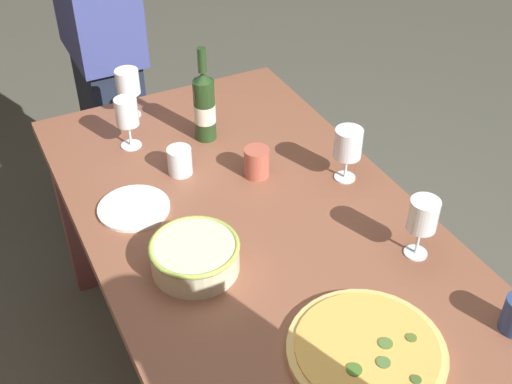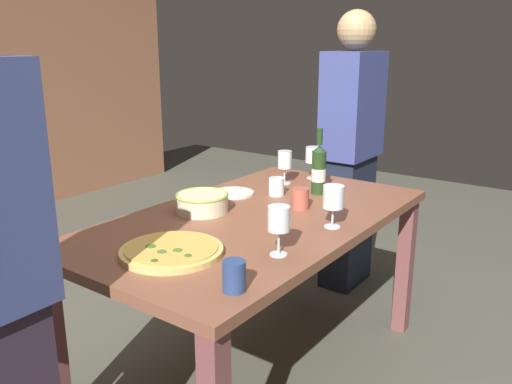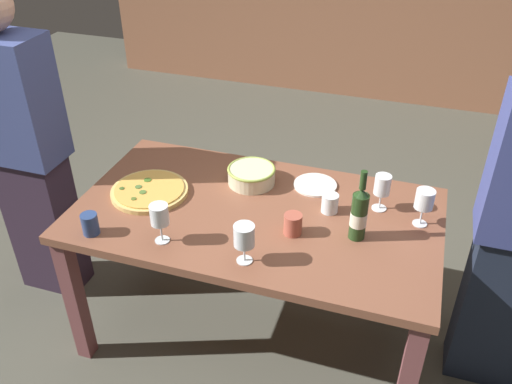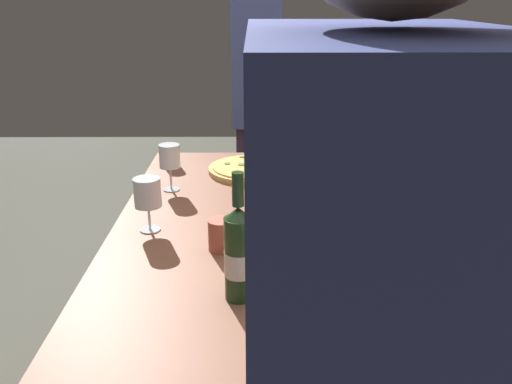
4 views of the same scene
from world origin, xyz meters
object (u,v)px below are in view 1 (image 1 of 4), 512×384
at_px(side_plate, 134,208).
at_px(person_host, 103,47).
at_px(serving_bowl, 195,255).
at_px(wine_glass_far_left, 127,113).
at_px(cup_ceramic, 257,162).
at_px(wine_bottle, 204,106).
at_px(wine_glass_far_right, 423,218).
at_px(cup_spare, 180,161).
at_px(pizza, 366,350).
at_px(wine_glass_near_pizza, 348,144).
at_px(dining_table, 256,246).
at_px(wine_glass_by_bottle, 128,84).

distance_m(side_plate, person_host, 0.91).
relative_size(serving_bowl, wine_glass_far_left, 1.34).
bearing_deg(cup_ceramic, wine_bottle, 12.23).
xyz_separation_m(serving_bowl, wine_glass_far_right, (-0.21, -0.53, 0.08)).
height_order(serving_bowl, wine_glass_far_right, wine_glass_far_right).
bearing_deg(cup_spare, wine_glass_far_right, -145.63).
xyz_separation_m(pizza, side_plate, (0.71, 0.30, -0.01)).
bearing_deg(wine_glass_near_pizza, side_plate, 76.96).
height_order(cup_ceramic, side_plate, cup_ceramic).
height_order(wine_bottle, wine_glass_far_left, wine_bottle).
height_order(side_plate, person_host, person_host).
relative_size(dining_table, wine_glass_far_right, 9.17).
xyz_separation_m(serving_bowl, cup_spare, (0.40, -0.12, -0.00)).
bearing_deg(wine_bottle, side_plate, 127.07).
relative_size(wine_glass_far_right, person_host, 0.11).
relative_size(wine_bottle, cup_spare, 3.71).
bearing_deg(wine_glass_far_right, wine_bottle, 19.81).
bearing_deg(pizza, wine_glass_far_right, -54.69).
distance_m(serving_bowl, person_host, 1.19).
distance_m(dining_table, cup_spare, 0.35).
bearing_deg(wine_glass_by_bottle, wine_glass_near_pizza, -144.18).
relative_size(side_plate, person_host, 0.13).
distance_m(wine_bottle, wine_glass_by_bottle, 0.30).
xyz_separation_m(serving_bowl, wine_glass_by_bottle, (0.79, -0.09, 0.07)).
height_order(pizza, serving_bowl, serving_bowl).
bearing_deg(serving_bowl, wine_bottle, -25.72).
bearing_deg(wine_glass_far_right, side_plate, 49.96).
height_order(serving_bowl, wine_glass_by_bottle, wine_glass_by_bottle).
height_order(serving_bowl, wine_glass_near_pizza, wine_glass_near_pizza).
distance_m(wine_glass_by_bottle, side_plate, 0.53).
bearing_deg(side_plate, wine_glass_by_bottle, -17.55).
distance_m(wine_glass_by_bottle, wine_glass_far_left, 0.19).
bearing_deg(person_host, side_plate, -16.86).
bearing_deg(wine_glass_far_right, wine_glass_by_bottle, 24.01).
relative_size(wine_glass_by_bottle, side_plate, 0.83).
distance_m(wine_glass_by_bottle, cup_spare, 0.39).
bearing_deg(wine_glass_near_pizza, serving_bowl, 105.66).
height_order(wine_glass_by_bottle, cup_ceramic, wine_glass_by_bottle).
height_order(dining_table, wine_bottle, wine_bottle).
relative_size(wine_glass_far_right, cup_ceramic, 1.90).
bearing_deg(wine_glass_near_pizza, wine_glass_by_bottle, 35.82).
bearing_deg(cup_ceramic, wine_glass_far_left, 42.11).
distance_m(wine_glass_near_pizza, wine_glass_far_left, 0.69).
bearing_deg(person_host, pizza, -1.23).
distance_m(dining_table, wine_glass_far_left, 0.59).
bearing_deg(serving_bowl, pizza, -151.01).
height_order(pizza, cup_spare, cup_spare).
bearing_deg(cup_spare, pizza, -171.91).
distance_m(wine_bottle, wine_glass_far_left, 0.24).
height_order(pizza, wine_glass_far_left, wine_glass_far_left).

